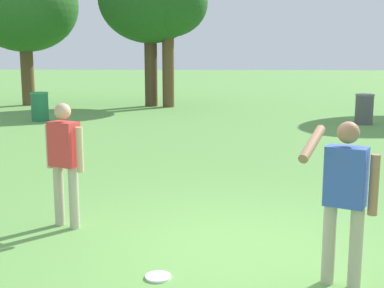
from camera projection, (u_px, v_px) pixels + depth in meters
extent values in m
plane|color=#609947|center=(235.00, 250.00, 6.04)|extent=(120.00, 120.00, 0.00)
cylinder|color=#B7AD93|center=(356.00, 249.00, 4.98)|extent=(0.13, 0.13, 0.82)
cylinder|color=#B7AD93|center=(329.00, 244.00, 5.11)|extent=(0.13, 0.13, 0.82)
cube|color=#3856B7|center=(346.00, 177.00, 4.92)|extent=(0.44, 0.36, 0.58)
sphere|color=#9E7051|center=(348.00, 133.00, 4.85)|extent=(0.21, 0.21, 0.21)
cylinder|color=#9E7051|center=(374.00, 185.00, 4.81)|extent=(0.09, 0.09, 0.58)
cylinder|color=#9E7051|center=(312.00, 143.00, 4.75)|extent=(0.33, 0.56, 0.28)
cylinder|color=#B7AD93|center=(59.00, 195.00, 6.83)|extent=(0.13, 0.13, 0.82)
cylinder|color=#B7AD93|center=(74.00, 198.00, 6.71)|extent=(0.13, 0.13, 0.82)
cube|color=#D83838|center=(64.00, 144.00, 6.65)|extent=(0.44, 0.36, 0.58)
sphere|color=tan|center=(63.00, 111.00, 6.57)|extent=(0.21, 0.21, 0.21)
cylinder|color=tan|center=(49.00, 146.00, 6.78)|extent=(0.09, 0.09, 0.58)
cylinder|color=tan|center=(80.00, 150.00, 6.53)|extent=(0.09, 0.09, 0.58)
cylinder|color=white|center=(158.00, 277.00, 5.28)|extent=(0.27, 0.27, 0.03)
cylinder|color=#237047|center=(40.00, 108.00, 17.16)|extent=(0.56, 0.56, 0.90)
cylinder|color=#2E8657|center=(39.00, 93.00, 17.08)|extent=(0.59, 0.59, 0.06)
cylinder|color=#515156|center=(364.00, 110.00, 16.41)|extent=(0.56, 0.56, 0.90)
cylinder|color=slate|center=(365.00, 95.00, 16.33)|extent=(0.59, 0.59, 0.06)
cylinder|color=brown|center=(27.00, 71.00, 22.12)|extent=(0.54, 0.54, 2.95)
ellipsoid|color=#286023|center=(24.00, 5.00, 21.64)|extent=(4.54, 4.54, 3.86)
cylinder|color=#4C3823|center=(151.00, 67.00, 21.68)|extent=(0.53, 0.53, 3.26)
cylinder|color=brown|center=(168.00, 67.00, 21.36)|extent=(0.49, 0.49, 3.34)
ellipsoid|color=#21511E|center=(168.00, 3.00, 20.91)|extent=(3.26, 3.26, 2.77)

